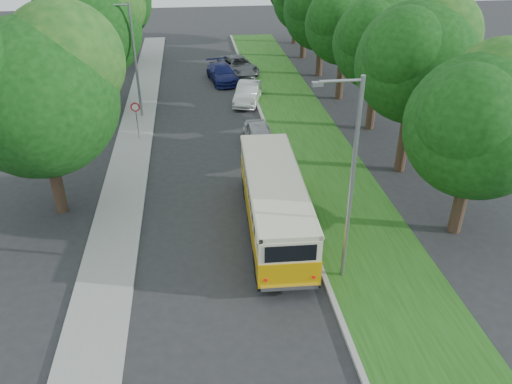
{
  "coord_description": "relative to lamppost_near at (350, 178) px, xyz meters",
  "views": [
    {
      "loc": [
        -0.98,
        -17.2,
        12.51
      ],
      "look_at": [
        1.51,
        1.97,
        1.5
      ],
      "focal_mm": 35.0,
      "sensor_mm": 36.0,
      "label": 1
    }
  ],
  "objects": [
    {
      "name": "car_grey",
      "position": [
        -1.21,
        27.88,
        -3.64
      ],
      "size": [
        3.64,
        5.69,
        1.46
      ],
      "primitive_type": "imported",
      "rotation": [
        0.0,
        0.0,
        0.25
      ],
      "color": "#575A5F",
      "rests_on": "ground"
    },
    {
      "name": "car_silver",
      "position": [
        -1.46,
        12.26,
        -3.63
      ],
      "size": [
        1.76,
        4.33,
        1.47
      ],
      "primitive_type": "imported",
      "rotation": [
        0.0,
        0.0,
        0.0
      ],
      "color": "#A7A8AC",
      "rests_on": "ground"
    },
    {
      "name": "grass_verge",
      "position": [
        1.74,
        7.5,
        -4.3
      ],
      "size": [
        4.5,
        70.0,
        0.13
      ],
      "primitive_type": "cube",
      "color": "#204813",
      "rests_on": "ground"
    },
    {
      "name": "warning_sign",
      "position": [
        -8.71,
        14.48,
        -2.66
      ],
      "size": [
        0.56,
        0.1,
        2.5
      ],
      "color": "gray",
      "rests_on": "ground"
    },
    {
      "name": "curb",
      "position": [
        -0.61,
        7.5,
        -4.29
      ],
      "size": [
        0.2,
        70.0,
        0.15
      ],
      "primitive_type": "cube",
      "color": "gray",
      "rests_on": "ground"
    },
    {
      "name": "vintage_bus",
      "position": [
        -2.01,
        3.59,
        -2.99
      ],
      "size": [
        2.74,
        9.35,
        2.75
      ],
      "primitive_type": null,
      "rotation": [
        0.0,
        0.0,
        -0.04
      ],
      "color": "#DD9F07",
      "rests_on": "ground"
    },
    {
      "name": "sidewalk",
      "position": [
        -9.01,
        7.5,
        -4.31
      ],
      "size": [
        2.2,
        70.0,
        0.12
      ],
      "primitive_type": "cube",
      "color": "gray",
      "rests_on": "ground"
    },
    {
      "name": "ground",
      "position": [
        -4.21,
        2.5,
        -4.37
      ],
      "size": [
        120.0,
        120.0,
        0.0
      ],
      "primitive_type": "plane",
      "color": "#262628",
      "rests_on": "ground"
    },
    {
      "name": "treeline",
      "position": [
        -1.06,
        20.49,
        1.56
      ],
      "size": [
        24.27,
        41.91,
        9.46
      ],
      "color": "#332319",
      "rests_on": "ground"
    },
    {
      "name": "car_blue",
      "position": [
        -2.73,
        25.84,
        -3.66
      ],
      "size": [
        2.7,
        5.1,
        1.41
      ],
      "primitive_type": "imported",
      "rotation": [
        0.0,
        0.0,
        0.15
      ],
      "color": "#131954",
      "rests_on": "ground"
    },
    {
      "name": "lamppost_far",
      "position": [
        -8.91,
        18.5,
        -0.25
      ],
      "size": [
        1.71,
        0.16,
        7.5
      ],
      "color": "gray",
      "rests_on": "ground"
    },
    {
      "name": "lamppost_near",
      "position": [
        0.0,
        0.0,
        0.0
      ],
      "size": [
        1.71,
        0.16,
        8.0
      ],
      "color": "gray",
      "rests_on": "ground"
    },
    {
      "name": "car_white",
      "position": [
        -1.21,
        20.45,
        -3.63
      ],
      "size": [
        2.7,
        4.72,
        1.47
      ],
      "primitive_type": "imported",
      "rotation": [
        0.0,
        0.0,
        -0.27
      ],
      "color": "silver",
      "rests_on": "ground"
    }
  ]
}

